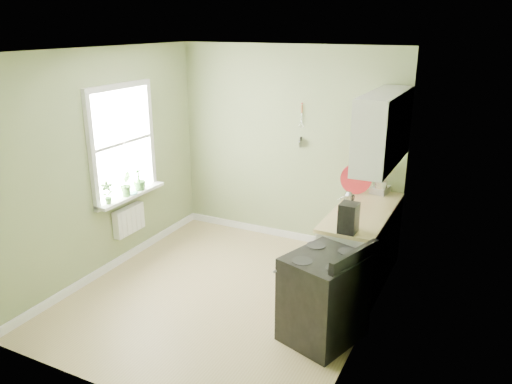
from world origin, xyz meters
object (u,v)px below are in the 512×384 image
at_px(kettle, 348,199).
at_px(stove, 324,297).
at_px(stand_mixer, 382,179).
at_px(coffee_maker, 348,219).

bearing_deg(kettle, stove, -82.31).
height_order(stove, stand_mixer, stand_mixer).
bearing_deg(stove, coffee_maker, 86.72).
distance_m(stand_mixer, kettle, 0.75).
bearing_deg(stand_mixer, kettle, -107.74).
bearing_deg(coffee_maker, stand_mixer, 89.41).
relative_size(stand_mixer, coffee_maker, 1.28).
relative_size(stand_mixer, kettle, 2.15).
bearing_deg(stove, stand_mixer, 88.63).
distance_m(stove, coffee_maker, 0.85).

